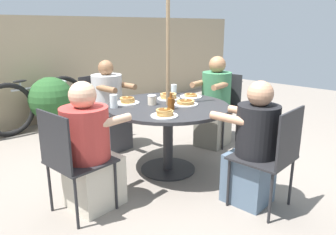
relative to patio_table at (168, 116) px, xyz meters
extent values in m
plane|color=gray|center=(0.00, 0.00, -0.62)|extent=(12.00, 12.00, 0.00)
cube|color=tan|center=(0.00, 2.72, 0.22)|extent=(10.00, 0.06, 1.68)
cylinder|color=#28282B|center=(0.00, 0.00, -0.61)|extent=(0.60, 0.60, 0.01)
cylinder|color=#28282B|center=(0.00, 0.00, -0.27)|extent=(0.11, 0.11, 0.70)
cylinder|color=#28282B|center=(0.00, 0.00, 0.10)|extent=(1.29, 1.29, 0.03)
cylinder|color=#846B4C|center=(0.00, 0.00, 0.39)|extent=(0.04, 0.04, 2.02)
cylinder|color=#232326|center=(0.18, 0.90, -0.39)|extent=(0.02, 0.02, 0.45)
cylinder|color=#232326|center=(-0.21, 0.89, -0.39)|extent=(0.02, 0.02, 0.45)
cylinder|color=#232326|center=(0.17, 1.29, -0.39)|extent=(0.02, 0.02, 0.45)
cylinder|color=#232326|center=(-0.22, 1.29, -0.39)|extent=(0.02, 0.02, 0.45)
cube|color=#232326|center=(-0.02, 1.09, -0.16)|extent=(0.47, 0.47, 0.02)
cube|color=#232326|center=(-0.02, 1.31, 0.07)|extent=(0.44, 0.03, 0.45)
cube|color=#3D3D42|center=(-0.02, 0.98, -0.39)|extent=(0.37, 0.40, 0.45)
cylinder|color=#B2B2B2|center=(-0.02, 1.03, 0.08)|extent=(0.38, 0.38, 0.50)
sphere|color=brown|center=(-0.02, 1.03, 0.42)|extent=(0.19, 0.19, 0.19)
cylinder|color=brown|center=(0.14, 0.84, 0.20)|extent=(0.08, 0.32, 0.07)
cylinder|color=brown|center=(-0.17, 0.83, 0.20)|extent=(0.08, 0.32, 0.07)
cylinder|color=#232326|center=(-0.90, 0.17, -0.39)|extent=(0.02, 0.02, 0.45)
cylinder|color=#232326|center=(-0.89, -0.22, -0.39)|extent=(0.02, 0.02, 0.45)
cylinder|color=#232326|center=(-1.29, 0.15, -0.39)|extent=(0.02, 0.02, 0.45)
cylinder|color=#232326|center=(-1.28, -0.24, -0.39)|extent=(0.02, 0.02, 0.45)
cube|color=#232326|center=(-1.09, -0.04, -0.16)|extent=(0.47, 0.47, 0.02)
cube|color=#232326|center=(-1.31, -0.04, 0.07)|extent=(0.03, 0.44, 0.45)
cube|color=beige|center=(-0.97, -0.03, -0.39)|extent=(0.43, 0.39, 0.45)
cylinder|color=#B73833|center=(-1.03, -0.03, 0.06)|extent=(0.40, 0.40, 0.46)
sphere|color=#DBA884|center=(-1.03, -0.03, 0.39)|extent=(0.22, 0.22, 0.22)
cylinder|color=#DBA884|center=(-0.85, 0.13, 0.17)|extent=(0.31, 0.08, 0.07)
cylinder|color=#DBA884|center=(-0.84, -0.19, 0.17)|extent=(0.31, 0.08, 0.07)
cylinder|color=#232326|center=(-0.19, -0.90, -0.39)|extent=(0.02, 0.02, 0.45)
cylinder|color=#232326|center=(0.20, -0.90, -0.39)|extent=(0.02, 0.02, 0.45)
cylinder|color=#232326|center=(-0.18, -1.29, -0.39)|extent=(0.02, 0.02, 0.45)
cylinder|color=#232326|center=(0.21, -1.29, -0.39)|extent=(0.02, 0.02, 0.45)
cube|color=#232326|center=(0.01, -1.09, -0.16)|extent=(0.46, 0.46, 0.02)
cube|color=#232326|center=(0.01, -1.31, 0.07)|extent=(0.44, 0.02, 0.45)
cube|color=slate|center=(0.01, -0.98, -0.39)|extent=(0.34, 0.38, 0.45)
cylinder|color=black|center=(0.01, -1.03, 0.06)|extent=(0.36, 0.36, 0.46)
sphere|color=tan|center=(0.01, -1.03, 0.38)|extent=(0.22, 0.22, 0.22)
cylinder|color=tan|center=(-0.14, -0.83, 0.17)|extent=(0.07, 0.34, 0.07)
cylinder|color=tan|center=(0.15, -0.83, 0.17)|extent=(0.07, 0.34, 0.07)
cylinder|color=#232326|center=(0.91, -0.10, -0.39)|extent=(0.02, 0.02, 0.45)
cylinder|color=#232326|center=(0.87, 0.29, -0.39)|extent=(0.02, 0.02, 0.45)
cylinder|color=#232326|center=(1.30, -0.06, -0.39)|extent=(0.02, 0.02, 0.45)
cylinder|color=#232326|center=(1.26, 0.33, -0.39)|extent=(0.02, 0.02, 0.45)
cube|color=#232326|center=(1.09, 0.12, -0.16)|extent=(0.51, 0.51, 0.02)
cube|color=#232326|center=(1.31, 0.14, 0.07)|extent=(0.06, 0.44, 0.45)
cube|color=gray|center=(0.97, 0.10, -0.39)|extent=(0.43, 0.39, 0.45)
cylinder|color=#38754C|center=(1.03, 0.11, 0.09)|extent=(0.37, 0.37, 0.52)
sphere|color=#A3704C|center=(1.03, 0.11, 0.44)|extent=(0.21, 0.21, 0.21)
cylinder|color=#A3704C|center=(0.85, -0.06, 0.21)|extent=(0.31, 0.10, 0.07)
cylinder|color=#A3704C|center=(0.82, 0.24, 0.21)|extent=(0.31, 0.10, 0.07)
cylinder|color=white|center=(0.20, 0.18, 0.12)|extent=(0.25, 0.25, 0.01)
cylinder|color=#BC8947|center=(0.20, 0.18, 0.14)|extent=(0.17, 0.17, 0.01)
cylinder|color=#BC8947|center=(0.20, 0.19, 0.15)|extent=(0.18, 0.18, 0.01)
cylinder|color=#BC8947|center=(0.20, 0.18, 0.16)|extent=(0.17, 0.17, 0.01)
cylinder|color=#BC8947|center=(0.21, 0.19, 0.17)|extent=(0.18, 0.18, 0.01)
ellipsoid|color=brown|center=(0.20, 0.18, 0.18)|extent=(0.14, 0.13, 0.00)
cube|color=#F4E084|center=(0.20, 0.18, 0.19)|extent=(0.02, 0.02, 0.01)
cylinder|color=white|center=(-0.34, -0.28, 0.12)|extent=(0.25, 0.25, 0.01)
cylinder|color=#BC8947|center=(-0.34, -0.28, 0.14)|extent=(0.15, 0.15, 0.01)
cylinder|color=#BC8947|center=(-0.35, -0.28, 0.15)|extent=(0.15, 0.15, 0.01)
cylinder|color=#BC8947|center=(-0.34, -0.28, 0.16)|extent=(0.15, 0.15, 0.01)
cylinder|color=#BC8947|center=(-0.35, -0.28, 0.18)|extent=(0.14, 0.14, 0.01)
ellipsoid|color=brown|center=(-0.34, -0.28, 0.19)|extent=(0.12, 0.11, 0.00)
cube|color=#F4E084|center=(-0.34, -0.29, 0.19)|extent=(0.03, 0.03, 0.01)
cylinder|color=white|center=(-0.25, 0.36, 0.12)|extent=(0.25, 0.25, 0.01)
cylinder|color=#BC8947|center=(-0.25, 0.36, 0.14)|extent=(0.14, 0.14, 0.01)
cylinder|color=#BC8947|center=(-0.24, 0.36, 0.15)|extent=(0.15, 0.15, 0.01)
cylinder|color=#BC8947|center=(-0.25, 0.36, 0.16)|extent=(0.15, 0.15, 0.01)
cylinder|color=#BC8947|center=(-0.25, 0.36, 0.18)|extent=(0.15, 0.15, 0.01)
ellipsoid|color=brown|center=(-0.25, 0.36, 0.18)|extent=(0.12, 0.11, 0.00)
cube|color=#F4E084|center=(-0.26, 0.36, 0.19)|extent=(0.03, 0.03, 0.01)
cylinder|color=white|center=(0.14, -0.13, 0.12)|extent=(0.25, 0.25, 0.01)
cylinder|color=#BC8947|center=(0.13, -0.13, 0.14)|extent=(0.17, 0.17, 0.01)
cylinder|color=#BC8947|center=(0.13, -0.12, 0.15)|extent=(0.18, 0.18, 0.01)
cylinder|color=#BC8947|center=(0.13, -0.13, 0.16)|extent=(0.18, 0.18, 0.01)
ellipsoid|color=brown|center=(0.14, -0.13, 0.17)|extent=(0.14, 0.13, 0.00)
cube|color=#F4E084|center=(0.13, -0.13, 0.17)|extent=(0.02, 0.02, 0.01)
cylinder|color=white|center=(0.46, 0.07, 0.12)|extent=(0.25, 0.25, 0.01)
cylinder|color=#BC8947|center=(0.46, 0.07, 0.14)|extent=(0.15, 0.15, 0.01)
cylinder|color=#BC8947|center=(0.46, 0.07, 0.15)|extent=(0.15, 0.15, 0.01)
ellipsoid|color=brown|center=(0.46, 0.07, 0.15)|extent=(0.12, 0.11, 0.00)
cube|color=#F4E084|center=(0.46, 0.06, 0.16)|extent=(0.02, 0.02, 0.01)
cylinder|color=brown|center=(-0.11, -0.15, 0.18)|extent=(0.07, 0.07, 0.11)
cylinder|color=brown|center=(-0.11, -0.15, 0.26)|extent=(0.03, 0.03, 0.05)
torus|color=brown|center=(-0.08, -0.15, 0.19)|extent=(0.05, 0.01, 0.05)
cylinder|color=beige|center=(-0.10, 0.13, 0.16)|extent=(0.09, 0.09, 0.09)
cylinder|color=white|center=(-0.10, 0.13, 0.21)|extent=(0.09, 0.09, 0.01)
cylinder|color=silver|center=(0.45, 0.33, 0.18)|extent=(0.07, 0.07, 0.12)
cylinder|color=silver|center=(-0.46, 0.32, 0.18)|extent=(0.08, 0.08, 0.13)
torus|color=black|center=(-0.73, 2.41, -0.23)|extent=(0.78, 0.09, 0.77)
torus|color=black|center=(0.11, 2.39, -0.23)|extent=(0.78, 0.09, 0.77)
cylinder|color=#B2B2B7|center=(-0.31, 2.40, 0.03)|extent=(0.69, 0.05, 0.03)
cylinder|color=#B2B2B7|center=(-0.14, 2.39, -0.10)|extent=(0.52, 0.05, 0.29)
cylinder|color=#B2B2B7|center=(-0.52, 2.40, 0.09)|extent=(0.03, 0.03, 0.11)
ellipsoid|color=black|center=(-0.52, 2.40, 0.15)|extent=(0.20, 0.07, 0.04)
cylinder|color=#B2B2B7|center=(0.07, 2.39, 0.10)|extent=(0.04, 0.44, 0.03)
cylinder|color=brown|center=(-0.14, 2.28, -0.53)|extent=(0.34, 0.34, 0.18)
sphere|color=#285628|center=(-0.14, 2.28, -0.15)|extent=(0.67, 0.67, 0.67)
camera|label=1|loc=(-2.43, -2.28, 0.94)|focal=35.00mm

